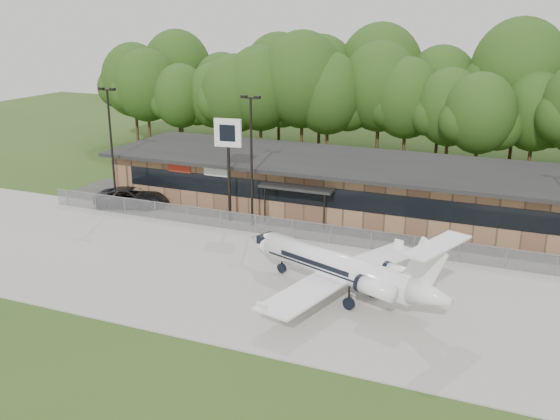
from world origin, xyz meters
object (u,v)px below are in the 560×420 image
at_px(terminal, 342,183).
at_px(pole_sign, 228,144).
at_px(business_jet, 343,269).
at_px(suv, 131,198).

height_order(terminal, pole_sign, pole_sign).
xyz_separation_m(business_jet, pole_sign, (-12.51, 9.86, 4.58)).
bearing_deg(pole_sign, terminal, 38.61).
xyz_separation_m(terminal, business_jet, (5.39, -17.00, -0.39)).
bearing_deg(suv, pole_sign, -106.76).
relative_size(suv, pole_sign, 0.73).
bearing_deg(suv, terminal, -82.95).
height_order(suv, pole_sign, pole_sign).
bearing_deg(pole_sign, suv, 171.95).
xyz_separation_m(terminal, suv, (-16.82, -6.88, -1.33)).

